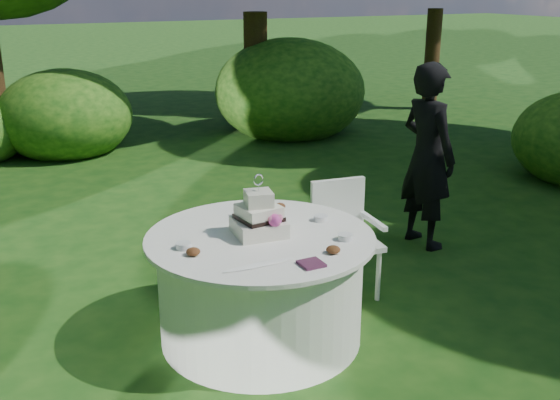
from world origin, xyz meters
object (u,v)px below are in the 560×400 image
object	(u,v)px
napkins	(311,264)
guest	(428,156)
cake	(259,218)
chair	(343,230)
table	(261,287)

from	to	relation	value
napkins	guest	xyz separation A→B (m)	(2.06, 1.48, 0.09)
cake	chair	xyz separation A→B (m)	(0.90, 0.37, -0.36)
guest	chair	size ratio (longest dim) A/B	1.91
guest	cake	distance (m)	2.30
napkins	cake	bearing A→B (deg)	95.95
napkins	guest	size ratio (longest dim) A/B	0.08
napkins	table	xyz separation A→B (m)	(-0.07, 0.58, -0.39)
guest	napkins	bearing A→B (deg)	121.63
napkins	chair	bearing A→B (deg)	49.13
napkins	table	distance (m)	0.71
napkins	cake	world-z (taller)	cake
guest	cake	size ratio (longest dim) A/B	4.03
table	cake	xyz separation A→B (m)	(0.01, 0.02, 0.50)
table	chair	distance (m)	1.00
napkins	chair	size ratio (longest dim) A/B	0.15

